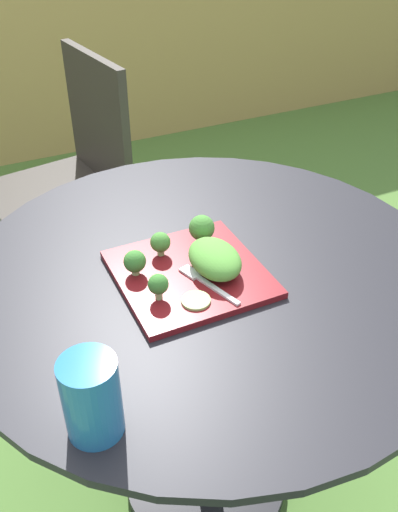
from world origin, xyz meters
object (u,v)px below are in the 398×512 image
(patio_chair, at_px, (75,165))
(salad_plate, at_px, (190,274))
(drinking_glass, at_px, (92,401))
(fork, at_px, (204,281))

(patio_chair, xyz_separation_m, salad_plate, (-0.01, -1.03, 0.23))
(salad_plate, bearing_deg, patio_chair, 89.20)
(patio_chair, relative_size, drinking_glass, 6.68)
(salad_plate, distance_m, drinking_glass, 0.39)
(fork, bearing_deg, drinking_glass, -141.50)
(fork, bearing_deg, patio_chair, 89.77)
(salad_plate, relative_size, fork, 1.86)
(salad_plate, relative_size, drinking_glass, 2.09)
(patio_chair, bearing_deg, fork, -90.23)
(fork, bearing_deg, salad_plate, 102.72)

